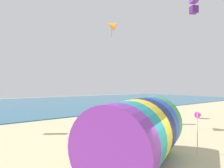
{
  "coord_description": "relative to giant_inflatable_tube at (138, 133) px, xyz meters",
  "views": [
    {
      "loc": [
        -6.39,
        -5.11,
        3.95
      ],
      "look_at": [
        0.43,
        3.71,
        4.01
      ],
      "focal_mm": 32.0,
      "sensor_mm": 36.0,
      "label": 1
    }
  ],
  "objects": [
    {
      "name": "giant_inflatable_tube",
      "position": [
        0.0,
        0.0,
        0.0
      ],
      "size": [
        7.1,
        5.65,
        3.27
      ],
      "color": "purple",
      "rests_on": "ground"
    },
    {
      "name": "kite_handler",
      "position": [
        3.92,
        2.73,
        -0.8
      ],
      "size": [
        0.32,
        0.41,
        1.65
      ],
      "color": "#383D56",
      "rests_on": "ground"
    },
    {
      "name": "sea",
      "position": [
        -0.46,
        35.46,
        -1.59
      ],
      "size": [
        120.0,
        40.0,
        0.1
      ],
      "primitive_type": "cube",
      "color": "#236084",
      "rests_on": "ground"
    },
    {
      "name": "kite_purple_box",
      "position": [
        9.93,
        2.81,
        9.56
      ],
      "size": [
        0.8,
        0.8,
        1.69
      ],
      "color": "purple"
    },
    {
      "name": "beach_flag",
      "position": [
        4.12,
        -0.84,
        0.5
      ],
      "size": [
        0.47,
        0.36,
        2.42
      ],
      "color": "silver",
      "rests_on": "ground"
    },
    {
      "name": "kite_orange_delta",
      "position": [
        7.22,
        11.43,
        9.26
      ],
      "size": [
        1.66,
        1.6,
        2.02
      ],
      "color": "orange"
    }
  ]
}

